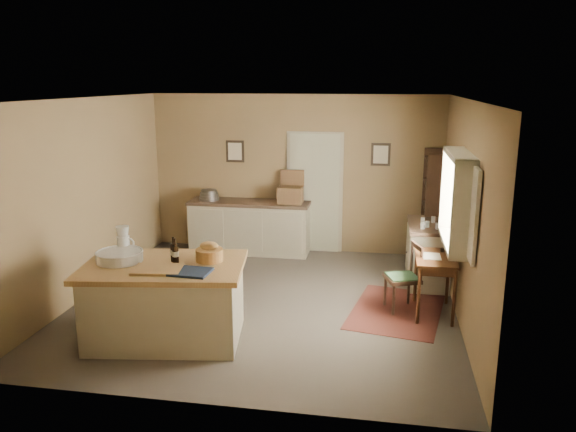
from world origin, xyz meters
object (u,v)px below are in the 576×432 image
sideboard (250,225)px  desk_chair (402,278)px  shelving_unit (436,209)px  right_cabinet (428,253)px  work_island (165,299)px  writing_desk (435,264)px

sideboard → desk_chair: 3.32m
desk_chair → shelving_unit: size_ratio=0.47×
right_cabinet → shelving_unit: bearing=80.0°
work_island → desk_chair: work_island is taller
desk_chair → writing_desk: bearing=-26.1°
sideboard → writing_desk: 3.67m
sideboard → writing_desk: bearing=-36.8°
sideboard → shelving_unit: shelving_unit is taller
work_island → right_cabinet: size_ratio=1.82×
sideboard → desk_chair: size_ratio=2.41×
work_island → writing_desk: size_ratio=2.38×
work_island → shelving_unit: shelving_unit is taller
writing_desk → right_cabinet: size_ratio=0.76×
sideboard → shelving_unit: (3.08, -0.20, 0.45)m
work_island → writing_desk: 3.36m
writing_desk → desk_chair: 0.46m
right_cabinet → desk_chair: bearing=-110.0°
work_island → sideboard: size_ratio=0.93×
writing_desk → shelving_unit: (0.15, 2.00, 0.26)m
desk_chair → right_cabinet: size_ratio=0.81×
desk_chair → shelving_unit: (0.55, 1.95, 0.49)m
work_island → desk_chair: size_ratio=2.25×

